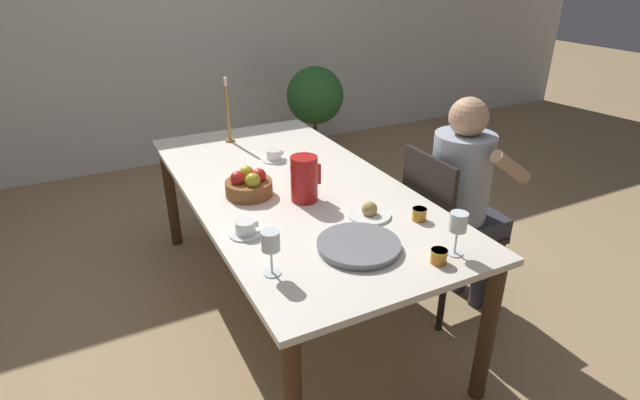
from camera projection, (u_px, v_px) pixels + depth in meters
ground_plane at (295, 302)px, 2.86m from camera, size 20.00×20.00×0.00m
wall_back at (169, 19)px, 4.38m from camera, size 10.00×0.06×2.60m
dining_table at (292, 199)px, 2.58m from camera, size 1.02×2.09×0.74m
chair_person_side at (442, 228)px, 2.64m from camera, size 0.42×0.42×0.92m
person_seated at (464, 190)px, 2.55m from camera, size 0.39×0.41×1.20m
red_pitcher at (304, 179)px, 2.34m from camera, size 0.15×0.13×0.22m
wine_glass_water at (271, 243)px, 1.77m from camera, size 0.07×0.07×0.18m
wine_glass_juice at (458, 224)px, 1.89m from camera, size 0.07×0.07×0.18m
teacup_near_person at (246, 229)px, 2.08m from camera, size 0.14×0.14×0.06m
teacup_across at (274, 156)px, 2.85m from camera, size 0.14×0.14×0.06m
serving_tray at (359, 245)px, 1.98m from camera, size 0.34×0.34×0.03m
bread_plate at (369, 212)px, 2.23m from camera, size 0.19×0.19×0.07m
jam_jar_amber at (419, 214)px, 2.19m from camera, size 0.07×0.07×0.06m
jam_jar_red at (439, 256)px, 1.88m from camera, size 0.07×0.07×0.06m
fruit_bowl at (249, 185)px, 2.41m from camera, size 0.23×0.23×0.13m
candlestick_tall at (228, 116)px, 3.08m from camera, size 0.06×0.06×0.40m
potted_plant at (315, 103)px, 4.60m from camera, size 0.52×0.52×0.91m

